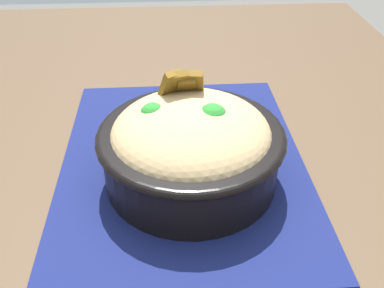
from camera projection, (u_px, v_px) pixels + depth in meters
The scene contains 4 objects.
table at pixel (173, 202), 0.57m from camera, with size 1.26×0.90×0.72m.
placemat at pixel (184, 160), 0.54m from camera, with size 0.40×0.30×0.00m, color #11194C.
bowl at pixel (192, 144), 0.48m from camera, with size 0.21×0.21×0.12m.
fork at pixel (178, 121), 0.61m from camera, with size 0.02×0.13×0.00m.
Camera 1 is at (-0.42, 0.00, 1.05)m, focal length 40.23 mm.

